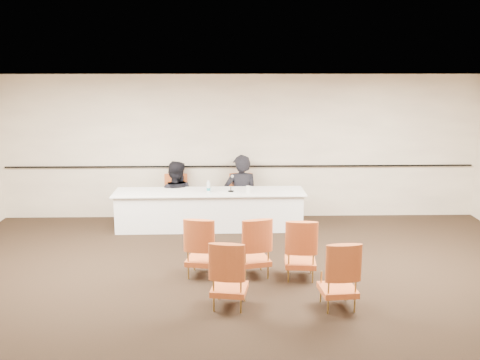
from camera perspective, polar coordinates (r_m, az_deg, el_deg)
name	(u,v)px	position (r m, az deg, el deg)	size (l,w,h in m)	color
floor	(247,295)	(7.74, 0.80, -12.12)	(10.00, 10.00, 0.00)	black
ceiling	(248,79)	(7.05, 0.87, 10.68)	(10.00, 10.00, 0.00)	white
wall_back	(240,147)	(11.18, 0.05, 3.54)	(10.00, 0.04, 3.00)	#F7E3C2
wall_rail	(240,166)	(11.20, 0.05, 1.48)	(9.80, 0.04, 0.03)	black
panel_table	(210,210)	(10.60, -3.25, -3.19)	(3.74, 0.86, 0.75)	white
panelist_main	(241,200)	(11.13, 0.11, -2.17)	(0.70, 0.46, 1.93)	black
panelist_main_chair	(241,198)	(11.12, 0.11, -1.90)	(0.50, 0.50, 0.95)	#AF4D1F
panelist_second	(176,201)	(11.17, -6.88, -2.26)	(0.82, 0.64, 1.69)	black
panelist_second_chair	(176,198)	(11.15, -6.89, -1.95)	(0.50, 0.50, 0.95)	#AF4D1F
papers	(226,192)	(10.41, -1.47, -1.33)	(0.30, 0.22, 0.00)	white
microphone	(231,184)	(10.42, -0.98, -0.44)	(0.11, 0.22, 0.31)	black
water_bottle	(208,187)	(10.39, -3.39, -0.70)	(0.07, 0.07, 0.24)	teal
drinking_glass	(210,190)	(10.44, -3.21, -1.03)	(0.06, 0.06, 0.10)	silver
coffee_cup	(248,190)	(10.36, 0.87, -1.02)	(0.09, 0.09, 0.14)	white
aud_chair_front_left	(202,246)	(8.24, -4.03, -7.05)	(0.50, 0.50, 0.95)	#AF4D1F
aud_chair_front_mid	(253,246)	(8.22, 1.44, -7.07)	(0.50, 0.50, 0.95)	#AF4D1F
aud_chair_front_right	(300,248)	(8.18, 6.47, -7.24)	(0.50, 0.50, 0.95)	#AF4D1F
aud_chair_back_mid	(229,273)	(7.21, -1.14, -9.90)	(0.50, 0.50, 0.95)	#AF4D1F
aud_chair_back_right	(338,274)	(7.31, 10.45, -9.81)	(0.50, 0.50, 0.95)	#AF4D1F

